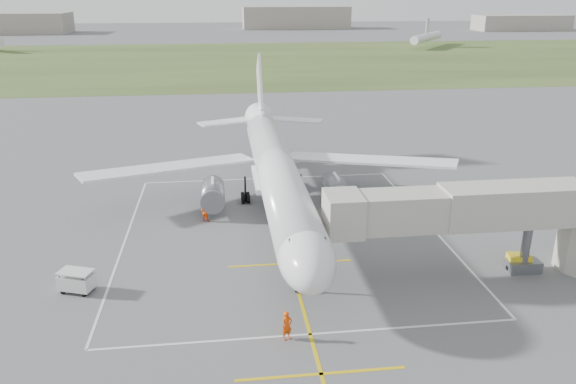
{
  "coord_description": "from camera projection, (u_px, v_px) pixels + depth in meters",
  "views": [
    {
      "loc": [
        -5.19,
        -50.46,
        20.91
      ],
      "look_at": [
        0.53,
        -4.0,
        4.0
      ],
      "focal_mm": 35.0,
      "sensor_mm": 36.0,
      "label": 1
    }
  ],
  "objects": [
    {
      "name": "ground",
      "position": [
        278.0,
        217.0,
        54.81
      ],
      "size": [
        700.0,
        700.0,
        0.0
      ],
      "primitive_type": "plane",
      "color": "#535356",
      "rests_on": "ground"
    },
    {
      "name": "grass_strip",
      "position": [
        234.0,
        60.0,
        176.15
      ],
      "size": [
        700.0,
        120.0,
        0.02
      ],
      "primitive_type": "cube",
      "color": "#364920",
      "rests_on": "ground"
    },
    {
      "name": "apron_markings",
      "position": [
        285.0,
        242.0,
        49.37
      ],
      "size": [
        28.2,
        60.0,
        0.01
      ],
      "color": "gold",
      "rests_on": "ground"
    },
    {
      "name": "airliner",
      "position": [
        277.0,
        172.0,
        54.01
      ],
      "size": [
        38.93,
        46.75,
        13.52
      ],
      "color": "silver",
      "rests_on": "ground"
    },
    {
      "name": "jet_bridge",
      "position": [
        502.0,
        217.0,
        42.4
      ],
      "size": [
        23.4,
        5.0,
        7.2
      ],
      "color": "#ABA59A",
      "rests_on": "ground"
    },
    {
      "name": "gpu_unit",
      "position": [
        519.0,
        262.0,
        44.32
      ],
      "size": [
        1.87,
        1.44,
        1.29
      ],
      "rotation": [
        0.0,
        0.0,
        -0.15
      ],
      "color": "gold",
      "rests_on": "ground"
    },
    {
      "name": "baggage_cart",
      "position": [
        77.0,
        281.0,
        40.97
      ],
      "size": [
        2.76,
        2.18,
        1.68
      ],
      "rotation": [
        0.0,
        0.0,
        -0.35
      ],
      "color": "silver",
      "rests_on": "ground"
    },
    {
      "name": "ramp_worker_nose",
      "position": [
        287.0,
        326.0,
        35.31
      ],
      "size": [
        0.84,
        0.7,
        1.96
      ],
      "primitive_type": "imported",
      "rotation": [
        0.0,
        0.0,
        0.39
      ],
      "color": "#DB4406",
      "rests_on": "ground"
    },
    {
      "name": "ramp_worker_wing",
      "position": [
        205.0,
        212.0,
        53.58
      ],
      "size": [
        1.15,
        1.07,
        1.9
      ],
      "primitive_type": "imported",
      "rotation": [
        0.0,
        0.0,
        2.65
      ],
      "color": "#FF4608",
      "rests_on": "ground"
    },
    {
      "name": "distant_hangars",
      "position": [
        195.0,
        21.0,
        298.73
      ],
      "size": [
        345.0,
        49.0,
        12.0
      ],
      "color": "gray",
      "rests_on": "ground"
    },
    {
      "name": "distant_aircraft",
      "position": [
        209.0,
        39.0,
        209.9
      ],
      "size": [
        190.77,
        32.28,
        8.85
      ],
      "color": "silver",
      "rests_on": "ground"
    }
  ]
}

